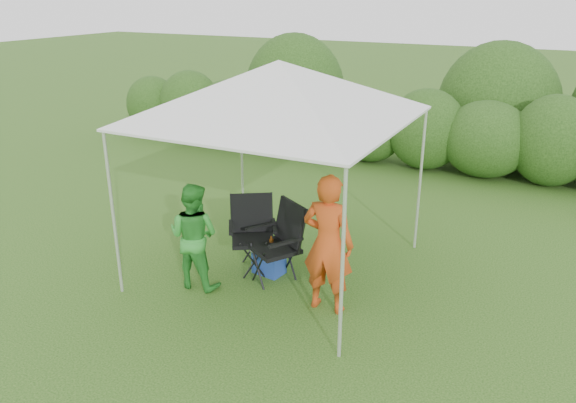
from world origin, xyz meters
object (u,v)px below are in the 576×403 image
at_px(chair_left, 252,228).
at_px(cooler, 269,261).
at_px(canopy, 279,90).
at_px(chair_right, 281,237).
at_px(man, 328,244).
at_px(woman, 194,236).

xyz_separation_m(chair_left, cooler, (0.29, -0.07, -0.40)).
height_order(canopy, chair_left, canopy).
bearing_deg(chair_left, chair_right, -47.26).
relative_size(man, woman, 1.22).
xyz_separation_m(canopy, woman, (-0.75, -0.92, -1.76)).
xyz_separation_m(canopy, chair_left, (-0.35, -0.13, -1.88)).
bearing_deg(chair_right, cooler, -164.74).
bearing_deg(woman, canopy, -133.88).
bearing_deg(man, chair_right, -27.59).
bearing_deg(chair_right, canopy, 152.17).
height_order(chair_left, cooler, chair_left).
xyz_separation_m(man, cooler, (-1.05, 0.47, -0.68)).
height_order(canopy, cooler, canopy).
relative_size(chair_right, woman, 0.76).
xyz_separation_m(chair_right, woman, (-0.90, -0.65, 0.10)).
distance_m(chair_right, woman, 1.12).
distance_m(chair_left, cooler, 0.50).
bearing_deg(cooler, chair_right, -7.86).
distance_m(chair_right, cooler, 0.48).
relative_size(chair_left, woman, 0.73).
distance_m(canopy, woman, 2.12).
relative_size(chair_left, cooler, 2.28).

